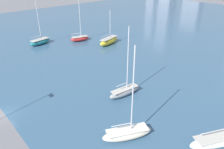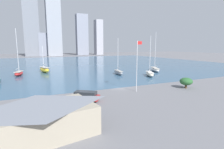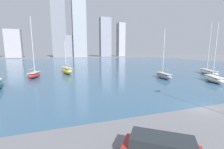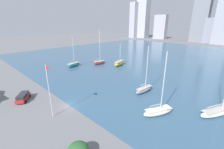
# 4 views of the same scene
# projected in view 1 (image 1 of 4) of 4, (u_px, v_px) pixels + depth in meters

# --- Properties ---
(ground_plane) EXTENTS (500.00, 500.00, 0.00)m
(ground_plane) POSITION_uv_depth(u_px,v_px,m) (5.00, 114.00, 36.35)
(ground_plane) COLOR slate
(harbor_water) EXTENTS (180.00, 140.00, 0.00)m
(harbor_water) POSITION_uv_depth(u_px,v_px,m) (209.00, 35.00, 77.62)
(harbor_water) COLOR #385B7A
(harbor_water) RESTS_ON ground_plane
(sailboat_red) EXTENTS (3.62, 6.56, 16.48)m
(sailboat_red) POSITION_uv_depth(u_px,v_px,m) (80.00, 38.00, 71.00)
(sailboat_red) COLOR #B72828
(sailboat_red) RESTS_ON harbor_water
(sailboat_teal) EXTENTS (3.90, 7.51, 13.25)m
(sailboat_teal) POSITION_uv_depth(u_px,v_px,m) (40.00, 41.00, 67.90)
(sailboat_teal) COLOR #1E757F
(sailboat_teal) RESTS_ON harbor_water
(sailboat_cream) EXTENTS (5.15, 7.60, 13.89)m
(sailboat_cream) POSITION_uv_depth(u_px,v_px,m) (127.00, 133.00, 31.06)
(sailboat_cream) COLOR beige
(sailboat_cream) RESTS_ON harbor_water
(sailboat_white) EXTENTS (6.67, 10.64, 16.23)m
(sailboat_white) POSITION_uv_depth(u_px,v_px,m) (223.00, 138.00, 30.15)
(sailboat_white) COLOR white
(sailboat_white) RESTS_ON harbor_water
(sailboat_yellow) EXTENTS (4.45, 8.96, 10.46)m
(sailboat_yellow) POSITION_uv_depth(u_px,v_px,m) (109.00, 41.00, 67.95)
(sailboat_yellow) COLOR yellow
(sailboat_yellow) RESTS_ON harbor_water
(sailboat_gray) EXTENTS (2.43, 7.06, 13.23)m
(sailboat_gray) POSITION_uv_depth(u_px,v_px,m) (125.00, 91.00, 41.31)
(sailboat_gray) COLOR gray
(sailboat_gray) RESTS_ON harbor_water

